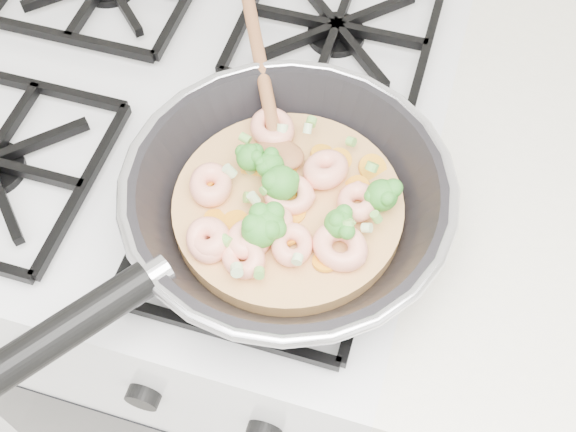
# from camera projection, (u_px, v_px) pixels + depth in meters

# --- Properties ---
(stove) EXTENTS (0.60, 0.60, 0.92)m
(stove) POSITION_uv_depth(u_px,v_px,m) (211.00, 278.00, 1.19)
(stove) COLOR white
(stove) RESTS_ON ground
(skillet) EXTENTS (0.36, 0.58, 0.10)m
(skillet) POSITION_uv_depth(u_px,v_px,m) (283.00, 202.00, 0.68)
(skillet) COLOR black
(skillet) RESTS_ON stove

